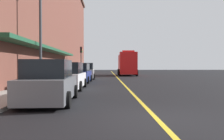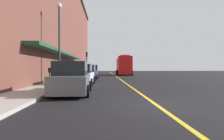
{
  "view_description": "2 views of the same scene",
  "coord_description": "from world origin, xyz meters",
  "px_view_note": "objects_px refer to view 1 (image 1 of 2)",
  "views": [
    {
      "loc": [
        -1.51,
        -6.88,
        1.58
      ],
      "look_at": [
        -0.87,
        17.48,
        1.12
      ],
      "focal_mm": 37.61,
      "sensor_mm": 36.0,
      "label": 1
    },
    {
      "loc": [
        -2.09,
        -7.96,
        1.48
      ],
      "look_at": [
        -0.66,
        25.94,
        1.07
      ],
      "focal_mm": 31.34,
      "sensor_mm": 36.0,
      "label": 2
    }
  ],
  "objects_px": {
    "parking_meter_0": "(64,71)",
    "parking_meter_1": "(22,77)",
    "parked_car_2": "(80,74)",
    "street_lamp_left": "(40,24)",
    "parked_car_0": "(49,83)",
    "parked_car_1": "(69,77)",
    "parked_car_3": "(86,72)",
    "fire_truck": "(127,64)",
    "traffic_light_near": "(81,55)"
  },
  "relations": [
    {
      "from": "parked_car_1",
      "to": "traffic_light_near",
      "type": "relative_size",
      "value": 1.08
    },
    {
      "from": "parked_car_0",
      "to": "parked_car_3",
      "type": "xyz_separation_m",
      "value": [
        0.02,
        17.88,
        0.03
      ]
    },
    {
      "from": "parking_meter_1",
      "to": "street_lamp_left",
      "type": "xyz_separation_m",
      "value": [
        -0.6,
        5.29,
        3.34
      ]
    },
    {
      "from": "parked_car_3",
      "to": "traffic_light_near",
      "type": "xyz_separation_m",
      "value": [
        -1.42,
        8.14,
        2.28
      ]
    },
    {
      "from": "parking_meter_0",
      "to": "street_lamp_left",
      "type": "xyz_separation_m",
      "value": [
        -0.6,
        -5.54,
        3.34
      ]
    },
    {
      "from": "fire_truck",
      "to": "parked_car_0",
      "type": "bearing_deg",
      "value": -10.6
    },
    {
      "from": "parked_car_0",
      "to": "street_lamp_left",
      "type": "relative_size",
      "value": 0.65
    },
    {
      "from": "fire_truck",
      "to": "parking_meter_1",
      "type": "xyz_separation_m",
      "value": [
        -7.25,
        -26.8,
        -0.76
      ]
    },
    {
      "from": "traffic_light_near",
      "to": "parking_meter_1",
      "type": "bearing_deg",
      "value": -90.14
    },
    {
      "from": "parked_car_1",
      "to": "parking_meter_1",
      "type": "relative_size",
      "value": 3.49
    },
    {
      "from": "parking_meter_1",
      "to": "parked_car_2",
      "type": "bearing_deg",
      "value": 82.73
    },
    {
      "from": "parked_car_2",
      "to": "street_lamp_left",
      "type": "height_order",
      "value": "street_lamp_left"
    },
    {
      "from": "parked_car_1",
      "to": "fire_truck",
      "type": "distance_m",
      "value": 22.65
    },
    {
      "from": "parked_car_0",
      "to": "fire_truck",
      "type": "relative_size",
      "value": 0.59
    },
    {
      "from": "parking_meter_0",
      "to": "parking_meter_1",
      "type": "xyz_separation_m",
      "value": [
        0.0,
        -10.83,
        0.0
      ]
    },
    {
      "from": "parked_car_1",
      "to": "street_lamp_left",
      "type": "relative_size",
      "value": 0.67
    },
    {
      "from": "parked_car_0",
      "to": "parked_car_3",
      "type": "relative_size",
      "value": 1.05
    },
    {
      "from": "parking_meter_1",
      "to": "traffic_light_near",
      "type": "height_order",
      "value": "traffic_light_near"
    },
    {
      "from": "parked_car_3",
      "to": "parking_meter_0",
      "type": "bearing_deg",
      "value": 164.63
    },
    {
      "from": "parked_car_0",
      "to": "street_lamp_left",
      "type": "bearing_deg",
      "value": 16.73
    },
    {
      "from": "traffic_light_near",
      "to": "parked_car_1",
      "type": "bearing_deg",
      "value": -86.23
    },
    {
      "from": "parked_car_0",
      "to": "fire_truck",
      "type": "distance_m",
      "value": 28.28
    },
    {
      "from": "parked_car_3",
      "to": "fire_truck",
      "type": "xyz_separation_m",
      "value": [
        5.77,
        9.78,
        0.95
      ]
    },
    {
      "from": "parked_car_2",
      "to": "parked_car_3",
      "type": "relative_size",
      "value": 1.08
    },
    {
      "from": "parking_meter_1",
      "to": "traffic_light_near",
      "type": "relative_size",
      "value": 0.31
    },
    {
      "from": "parked_car_1",
      "to": "street_lamp_left",
      "type": "height_order",
      "value": "street_lamp_left"
    },
    {
      "from": "fire_truck",
      "to": "traffic_light_near",
      "type": "bearing_deg",
      "value": -75.89
    },
    {
      "from": "parked_car_2",
      "to": "street_lamp_left",
      "type": "bearing_deg",
      "value": 162.56
    },
    {
      "from": "fire_truck",
      "to": "parking_meter_0",
      "type": "height_order",
      "value": "fire_truck"
    },
    {
      "from": "parking_meter_1",
      "to": "parked_car_3",
      "type": "bearing_deg",
      "value": 85.02
    },
    {
      "from": "parked_car_1",
      "to": "parked_car_2",
      "type": "xyz_separation_m",
      "value": [
        0.03,
        6.22,
        -0.0
      ]
    },
    {
      "from": "parked_car_2",
      "to": "fire_truck",
      "type": "height_order",
      "value": "fire_truck"
    },
    {
      "from": "parked_car_0",
      "to": "parked_car_2",
      "type": "bearing_deg",
      "value": -1.61
    },
    {
      "from": "parked_car_3",
      "to": "fire_truck",
      "type": "distance_m",
      "value": 11.4
    },
    {
      "from": "parked_car_0",
      "to": "parked_car_1",
      "type": "xyz_separation_m",
      "value": [
        -0.06,
        5.8,
        -0.01
      ]
    },
    {
      "from": "parked_car_2",
      "to": "traffic_light_near",
      "type": "bearing_deg",
      "value": 7.14
    },
    {
      "from": "parking_meter_0",
      "to": "traffic_light_near",
      "type": "xyz_separation_m",
      "value": [
        0.06,
        14.33,
        2.1
      ]
    },
    {
      "from": "parked_car_0",
      "to": "parked_car_2",
      "type": "xyz_separation_m",
      "value": [
        -0.03,
        12.03,
        -0.01
      ]
    },
    {
      "from": "parked_car_2",
      "to": "parked_car_0",
      "type": "bearing_deg",
      "value": -178.26
    },
    {
      "from": "parking_meter_1",
      "to": "traffic_light_near",
      "type": "bearing_deg",
      "value": 89.86
    },
    {
      "from": "parked_car_1",
      "to": "parked_car_2",
      "type": "distance_m",
      "value": 6.22
    },
    {
      "from": "parked_car_1",
      "to": "parking_meter_1",
      "type": "xyz_separation_m",
      "value": [
        -1.39,
        -4.94,
        0.23
      ]
    },
    {
      "from": "fire_truck",
      "to": "parking_meter_0",
      "type": "bearing_deg",
      "value": -23.19
    },
    {
      "from": "parked_car_1",
      "to": "fire_truck",
      "type": "bearing_deg",
      "value": -14.01
    },
    {
      "from": "street_lamp_left",
      "to": "parked_car_2",
      "type": "bearing_deg",
      "value": 70.99
    },
    {
      "from": "parked_car_0",
      "to": "parking_meter_0",
      "type": "xyz_separation_m",
      "value": [
        -1.46,
        11.69,
        0.21
      ]
    },
    {
      "from": "parked_car_0",
      "to": "parked_car_3",
      "type": "height_order",
      "value": "parked_car_3"
    },
    {
      "from": "parking_meter_1",
      "to": "fire_truck",
      "type": "bearing_deg",
      "value": 74.86
    },
    {
      "from": "parked_car_0",
      "to": "parking_meter_0",
      "type": "distance_m",
      "value": 11.78
    },
    {
      "from": "parked_car_1",
      "to": "parked_car_0",
      "type": "bearing_deg",
      "value": -178.37
    }
  ]
}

